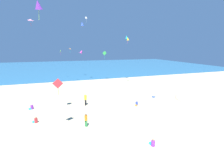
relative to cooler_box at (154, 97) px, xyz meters
name	(u,v)px	position (x,y,z in m)	size (l,w,h in m)	color
ground_plane	(108,105)	(-8.04, -1.00, -0.15)	(120.00, 120.00, 0.00)	#C6B58C
ocean_water	(80,66)	(-8.04, 46.60, -0.13)	(120.00, 60.00, 0.05)	teal
dune_mound	(204,98)	(7.77, -2.70, -0.15)	(9.99, 6.99, 1.37)	#C8A989
cooler_box	(154,97)	(0.00, 0.00, 0.00)	(0.55, 0.53, 0.30)	#2D56B7
person_0	(137,104)	(-4.22, -2.17, 0.11)	(0.59, 0.60, 0.69)	blue
person_1	(86,119)	(-11.78, -5.70, 0.67)	(0.40, 0.40, 1.42)	green
person_2	(85,99)	(-11.12, 0.02, 0.83)	(0.47, 0.47, 1.70)	black
person_3	(36,120)	(-16.91, -3.25, 0.10)	(0.61, 0.48, 0.68)	red
person_5	(32,107)	(-18.13, 0.83, 0.12)	(0.64, 0.47, 0.72)	purple
person_7	(153,143)	(-6.90, -10.33, 0.10)	(0.39, 0.58, 0.67)	purple
kite_purple	(38,5)	(-15.67, -3.34, 11.91)	(0.86, 1.03, 1.91)	purple
kite_magenta	(81,52)	(-9.36, 21.68, 6.95)	(1.23, 0.99, 1.58)	#DB3DA8
kite_lime	(61,51)	(-14.82, 20.12, 7.13)	(0.28, 0.71, 1.36)	#99DB33
kite_yellow	(128,39)	(-0.94, 8.97, 9.82)	(0.81, 0.75, 1.33)	yellow
kite_teal	(126,37)	(0.19, 12.32, 10.42)	(0.78, 0.70, 1.17)	#1EADAD
kite_white	(86,18)	(-8.01, 20.22, 15.62)	(0.63, 0.16, 1.71)	white
kite_red	(58,84)	(-14.26, -5.29, 4.49)	(0.98, 0.40, 1.59)	red
kite_pink	(30,20)	(-19.11, 10.21, 12.78)	(0.99, 0.89, 1.21)	pink
kite_blue	(82,24)	(-9.66, 14.55, 13.25)	(0.92, 0.92, 1.25)	blue
kite_green	(105,53)	(-4.54, 14.61, 6.65)	(0.83, 0.82, 2.05)	green
kite_orange	(70,49)	(-12.52, 14.52, 7.75)	(0.46, 0.51, 1.01)	orange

